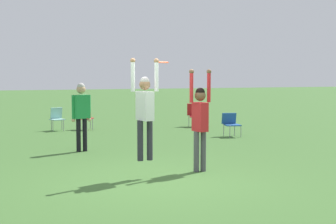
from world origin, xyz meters
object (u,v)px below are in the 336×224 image
(camping_chair_1, at_px, (86,116))
(person_spectator_near, at_px, (81,110))
(camping_chair_3, at_px, (57,117))
(person_defending, at_px, (200,117))
(frisbee, at_px, (162,62))
(camping_chair_4, at_px, (195,114))
(camping_chair_5, at_px, (231,123))
(person_jumping, at_px, (145,107))

(camping_chair_1, relative_size, person_spectator_near, 0.44)
(camping_chair_3, bearing_deg, person_defending, 82.79)
(frisbee, xyz_separation_m, camping_chair_4, (4.57, 8.02, -1.83))
(frisbee, distance_m, camping_chair_4, 9.41)
(frisbee, bearing_deg, camping_chair_3, 95.61)
(camping_chair_5, bearing_deg, camping_chair_3, -25.48)
(person_jumping, relative_size, camping_chair_3, 2.38)
(frisbee, distance_m, camping_chair_3, 8.98)
(camping_chair_4, distance_m, camping_chair_5, 3.26)
(person_defending, relative_size, camping_chair_1, 2.69)
(frisbee, bearing_deg, camping_chair_4, 60.30)
(camping_chair_1, bearing_deg, person_jumping, 115.73)
(camping_chair_4, bearing_deg, person_jumping, 83.45)
(person_defending, bearing_deg, camping_chair_5, 136.50)
(camping_chair_1, xyz_separation_m, camping_chair_5, (4.16, -3.85, -0.03))
(person_defending, height_order, camping_chair_4, person_defending)
(person_jumping, xyz_separation_m, person_defending, (1.32, 0.17, -0.27))
(camping_chair_1, bearing_deg, person_spectator_near, 106.87)
(frisbee, relative_size, person_spectator_near, 0.15)
(person_jumping, distance_m, frisbee, 1.06)
(person_spectator_near, bearing_deg, person_defending, -80.75)
(person_jumping, distance_m, camping_chair_5, 7.07)
(camping_chair_4, bearing_deg, person_spectator_near, 63.70)
(person_defending, xyz_separation_m, person_spectator_near, (-1.82, 3.63, -0.04))
(frisbee, height_order, camping_chair_5, frisbee)
(camping_chair_1, xyz_separation_m, camping_chair_3, (-1.08, 0.13, 0.01))
(person_jumping, xyz_separation_m, camping_chair_1, (0.70, 8.89, -0.95))
(camping_chair_3, xyz_separation_m, camping_chair_5, (5.24, -3.98, -0.04))
(camping_chair_1, distance_m, camping_chair_5, 5.67)
(person_jumping, relative_size, frisbee, 7.43)
(camping_chair_3, xyz_separation_m, camping_chair_4, (5.43, -0.72, 0.02))
(camping_chair_1, bearing_deg, frisbee, 118.77)
(camping_chair_3, relative_size, camping_chair_5, 1.09)
(camping_chair_4, bearing_deg, frisbee, 85.10)
(person_spectator_near, bearing_deg, person_jumping, -99.80)
(person_defending, distance_m, camping_chair_1, 8.77)
(frisbee, height_order, camping_chair_3, frisbee)
(camping_chair_4, relative_size, camping_chair_5, 1.17)
(person_jumping, height_order, person_defending, person_jumping)
(person_defending, relative_size, camping_chair_5, 2.78)
(person_jumping, relative_size, camping_chair_4, 2.21)
(person_jumping, bearing_deg, camping_chair_3, -5.05)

